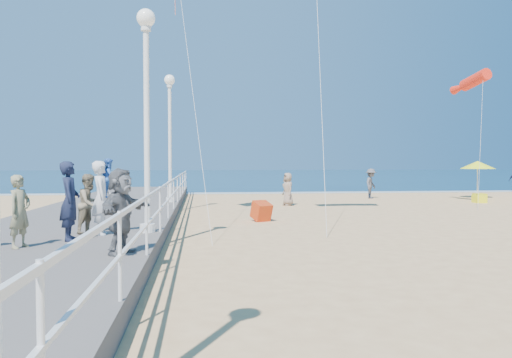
{
  "coord_description": "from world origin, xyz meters",
  "views": [
    {
      "loc": [
        -4.07,
        -12.15,
        2.1
      ],
      "look_at": [
        -2.5,
        2.0,
        1.6
      ],
      "focal_mm": 35.0,
      "sensor_mm": 36.0,
      "label": 1
    }
  ],
  "objects": [
    {
      "name": "ground",
      "position": [
        0.0,
        0.0,
        0.0
      ],
      "size": [
        160.0,
        160.0,
        0.0
      ],
      "primitive_type": "plane",
      "color": "#E2B476",
      "rests_on": "ground"
    },
    {
      "name": "ocean",
      "position": [
        0.0,
        65.0,
        0.01
      ],
      "size": [
        160.0,
        90.0,
        0.05
      ],
      "primitive_type": "cube",
      "color": "#0B2C47",
      "rests_on": "ground"
    },
    {
      "name": "surf_line",
      "position": [
        0.0,
        20.5,
        0.03
      ],
      "size": [
        160.0,
        1.2,
        0.04
      ],
      "primitive_type": "cube",
      "color": "silver",
      "rests_on": "ground"
    },
    {
      "name": "boardwalk",
      "position": [
        -7.5,
        0.0,
        0.2
      ],
      "size": [
        5.0,
        44.0,
        0.4
      ],
      "primitive_type": "cube",
      "color": "slate",
      "rests_on": "ground"
    },
    {
      "name": "railing",
      "position": [
        -5.05,
        0.0,
        1.25
      ],
      "size": [
        0.05,
        42.0,
        0.55
      ],
      "color": "white",
      "rests_on": "boardwalk"
    },
    {
      "name": "lamp_post_mid",
      "position": [
        -5.35,
        0.0,
        3.66
      ],
      "size": [
        0.44,
        0.44,
        5.32
      ],
      "color": "white",
      "rests_on": "boardwalk"
    },
    {
      "name": "lamp_post_far",
      "position": [
        -5.35,
        9.0,
        3.66
      ],
      "size": [
        0.44,
        0.44,
        5.32
      ],
      "color": "white",
      "rests_on": "boardwalk"
    },
    {
      "name": "woman_holding_toddler",
      "position": [
        -6.36,
        -0.31,
        1.26
      ],
      "size": [
        0.5,
        0.68,
        1.71
      ],
      "primitive_type": "imported",
      "rotation": [
        0.0,
        0.0,
        1.72
      ],
      "color": "silver",
      "rests_on": "boardwalk"
    },
    {
      "name": "toddler_held",
      "position": [
        -6.21,
        -0.16,
        1.71
      ],
      "size": [
        0.41,
        0.49,
        0.92
      ],
      "primitive_type": "imported",
      "rotation": [
        0.0,
        0.0,
        1.72
      ],
      "color": "blue",
      "rests_on": "boardwalk"
    },
    {
      "name": "spectator_0",
      "position": [
        -6.87,
        -1.11,
        1.25
      ],
      "size": [
        0.48,
        0.67,
        1.71
      ],
      "primitive_type": "imported",
      "rotation": [
        0.0,
        0.0,
        1.69
      ],
      "color": "#181D35",
      "rests_on": "boardwalk"
    },
    {
      "name": "spectator_1",
      "position": [
        -6.69,
        -0.01,
        1.1
      ],
      "size": [
        0.79,
        0.85,
        1.41
      ],
      "primitive_type": "imported",
      "rotation": [
        0.0,
        0.0,
        1.08
      ],
      "color": "#85775C",
      "rests_on": "boardwalk"
    },
    {
      "name": "spectator_5",
      "position": [
        -5.53,
        -2.84,
        1.19
      ],
      "size": [
        1.0,
        1.54,
        1.58
      ],
      "primitive_type": "imported",
      "rotation": [
        0.0,
        0.0,
        1.18
      ],
      "color": "#5B5D61",
      "rests_on": "boardwalk"
    },
    {
      "name": "spectator_6",
      "position": [
        -7.61,
        -1.95,
        1.12
      ],
      "size": [
        0.51,
        0.61,
        1.44
      ],
      "primitive_type": "imported",
      "rotation": [
        0.0,
        0.0,
        1.22
      ],
      "color": "gray",
      "rests_on": "boardwalk"
    },
    {
      "name": "beach_walker_a",
      "position": [
        5.53,
        15.19,
        0.85
      ],
      "size": [
        1.17,
        1.26,
        1.71
      ],
      "primitive_type": "imported",
      "rotation": [
        0.0,
        0.0,
        0.93
      ],
      "color": "#535256",
      "rests_on": "ground"
    },
    {
      "name": "beach_walker_c",
      "position": [
        0.06,
        11.26,
        0.78
      ],
      "size": [
        0.68,
        0.87,
        1.57
      ],
      "primitive_type": "imported",
      "rotation": [
        0.0,
        0.0,
        -1.31
      ],
      "color": "gray",
      "rests_on": "ground"
    },
    {
      "name": "box_kite",
      "position": [
        -1.96,
        5.15,
        0.3
      ],
      "size": [
        0.79,
        0.87,
        0.74
      ],
      "primitive_type": "cube",
      "rotation": [
        0.31,
        0.0,
        0.42
      ],
      "color": "red",
      "rests_on": "ground"
    },
    {
      "name": "beach_umbrella",
      "position": [
        11.7,
        14.81,
        1.91
      ],
      "size": [
        1.9,
        1.9,
        2.14
      ],
      "color": "white",
      "rests_on": "ground"
    },
    {
      "name": "beach_chair_left",
      "position": [
        10.7,
        12.86,
        0.2
      ],
      "size": [
        0.55,
        0.55,
        0.4
      ],
      "primitive_type": "cube",
      "color": "yellow",
      "rests_on": "ground"
    },
    {
      "name": "beach_chair_right",
      "position": [
        10.06,
        11.79,
        0.2
      ],
      "size": [
        0.55,
        0.55,
        0.4
      ],
      "primitive_type": "cube",
      "color": "#FFF91A",
      "rests_on": "ground"
    },
    {
      "name": "kite_windsock",
      "position": [
        8.85,
        10.25,
        5.96
      ],
      "size": [
        1.02,
        2.74,
        1.09
      ],
      "primitive_type": "cylinder",
      "rotation": [
        1.36,
        0.0,
        0.17
      ],
      "color": "#FF2A15"
    }
  ]
}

